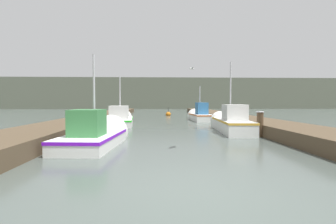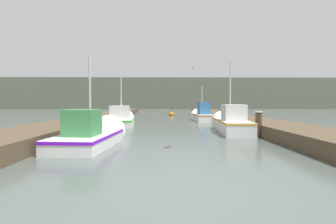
{
  "view_description": "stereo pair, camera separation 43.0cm",
  "coord_description": "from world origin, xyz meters",
  "px_view_note": "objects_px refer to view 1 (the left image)",
  "views": [
    {
      "loc": [
        -0.68,
        -4.62,
        1.61
      ],
      "look_at": [
        0.03,
        11.2,
        0.98
      ],
      "focal_mm": 28.0,
      "sensor_mm": 36.0,
      "label": 1
    },
    {
      "loc": [
        -0.25,
        -4.63,
        1.61
      ],
      "look_at": [
        0.03,
        11.2,
        0.98
      ],
      "focal_mm": 28.0,
      "sensor_mm": 36.0,
      "label": 2
    }
  ],
  "objects_px": {
    "fishing_boat_2": "(120,119)",
    "fishing_boat_0": "(97,135)",
    "fishing_boat_1": "(229,122)",
    "mooring_piling_2": "(260,124)",
    "mooring_piling_1": "(201,110)",
    "fishing_boat_3": "(199,115)",
    "channel_buoy": "(168,114)",
    "mooring_piling_0": "(113,113)",
    "seagull_1": "(192,68)"
  },
  "relations": [
    {
      "from": "fishing_boat_2",
      "to": "fishing_boat_0",
      "type": "bearing_deg",
      "value": -92.31
    },
    {
      "from": "fishing_boat_1",
      "to": "mooring_piling_2",
      "type": "relative_size",
      "value": 5.18
    },
    {
      "from": "fishing_boat_0",
      "to": "mooring_piling_2",
      "type": "height_order",
      "value": "fishing_boat_0"
    },
    {
      "from": "fishing_boat_1",
      "to": "mooring_piling_1",
      "type": "relative_size",
      "value": 4.52
    },
    {
      "from": "fishing_boat_0",
      "to": "fishing_boat_1",
      "type": "height_order",
      "value": "fishing_boat_1"
    },
    {
      "from": "fishing_boat_3",
      "to": "channel_buoy",
      "type": "relative_size",
      "value": 4.5
    },
    {
      "from": "fishing_boat_2",
      "to": "mooring_piling_1",
      "type": "xyz_separation_m",
      "value": [
        7.45,
        9.82,
        0.27
      ]
    },
    {
      "from": "fishing_boat_3",
      "to": "mooring_piling_1",
      "type": "bearing_deg",
      "value": 76.38
    },
    {
      "from": "mooring_piling_2",
      "to": "mooring_piling_0",
      "type": "bearing_deg",
      "value": 129.16
    },
    {
      "from": "fishing_boat_2",
      "to": "fishing_boat_3",
      "type": "distance_m",
      "value": 7.33
    },
    {
      "from": "mooring_piling_0",
      "to": "fishing_boat_0",
      "type": "bearing_deg",
      "value": -83.5
    },
    {
      "from": "channel_buoy",
      "to": "fishing_boat_1",
      "type": "bearing_deg",
      "value": -80.03
    },
    {
      "from": "fishing_boat_2",
      "to": "channel_buoy",
      "type": "xyz_separation_m",
      "value": [
        3.89,
        11.23,
        -0.24
      ]
    },
    {
      "from": "fishing_boat_0",
      "to": "fishing_boat_3",
      "type": "bearing_deg",
      "value": 69.59
    },
    {
      "from": "mooring_piling_0",
      "to": "channel_buoy",
      "type": "relative_size",
      "value": 1.15
    },
    {
      "from": "fishing_boat_0",
      "to": "mooring_piling_0",
      "type": "relative_size",
      "value": 3.63
    },
    {
      "from": "fishing_boat_1",
      "to": "seagull_1",
      "type": "bearing_deg",
      "value": 125.66
    },
    {
      "from": "fishing_boat_2",
      "to": "fishing_boat_3",
      "type": "relative_size",
      "value": 1.15
    },
    {
      "from": "fishing_boat_2",
      "to": "channel_buoy",
      "type": "distance_m",
      "value": 11.88
    },
    {
      "from": "fishing_boat_2",
      "to": "fishing_boat_3",
      "type": "bearing_deg",
      "value": 27.41
    },
    {
      "from": "fishing_boat_0",
      "to": "fishing_boat_2",
      "type": "bearing_deg",
      "value": 96.94
    },
    {
      "from": "mooring_piling_2",
      "to": "fishing_boat_1",
      "type": "bearing_deg",
      "value": 104.19
    },
    {
      "from": "fishing_boat_3",
      "to": "mooring_piling_1",
      "type": "height_order",
      "value": "fishing_boat_3"
    },
    {
      "from": "channel_buoy",
      "to": "fishing_boat_2",
      "type": "bearing_deg",
      "value": -109.12
    },
    {
      "from": "fishing_boat_3",
      "to": "mooring_piling_1",
      "type": "xyz_separation_m",
      "value": [
        1.21,
        5.96,
        0.23
      ]
    },
    {
      "from": "mooring_piling_2",
      "to": "seagull_1",
      "type": "height_order",
      "value": "seagull_1"
    },
    {
      "from": "seagull_1",
      "to": "mooring_piling_1",
      "type": "bearing_deg",
      "value": 160.85
    },
    {
      "from": "fishing_boat_2",
      "to": "mooring_piling_2",
      "type": "height_order",
      "value": "fishing_boat_2"
    },
    {
      "from": "mooring_piling_0",
      "to": "mooring_piling_2",
      "type": "xyz_separation_m",
      "value": [
        8.34,
        -10.24,
        -0.04
      ]
    },
    {
      "from": "fishing_boat_1",
      "to": "mooring_piling_1",
      "type": "bearing_deg",
      "value": 90.19
    },
    {
      "from": "mooring_piling_0",
      "to": "seagull_1",
      "type": "relative_size",
      "value": 2.23
    },
    {
      "from": "fishing_boat_1",
      "to": "fishing_boat_3",
      "type": "bearing_deg",
      "value": 96.27
    },
    {
      "from": "mooring_piling_1",
      "to": "seagull_1",
      "type": "bearing_deg",
      "value": -103.0
    },
    {
      "from": "fishing_boat_2",
      "to": "mooring_piling_0",
      "type": "relative_size",
      "value": 4.5
    },
    {
      "from": "fishing_boat_1",
      "to": "seagull_1",
      "type": "distance_m",
      "value": 4.66
    },
    {
      "from": "fishing_boat_0",
      "to": "fishing_boat_2",
      "type": "distance_m",
      "value": 8.67
    },
    {
      "from": "mooring_piling_0",
      "to": "mooring_piling_2",
      "type": "distance_m",
      "value": 13.21
    },
    {
      "from": "fishing_boat_0",
      "to": "mooring_piling_2",
      "type": "relative_size",
      "value": 3.87
    },
    {
      "from": "mooring_piling_2",
      "to": "fishing_boat_0",
      "type": "bearing_deg",
      "value": -164.98
    },
    {
      "from": "fishing_boat_3",
      "to": "channel_buoy",
      "type": "distance_m",
      "value": 7.74
    },
    {
      "from": "mooring_piling_2",
      "to": "channel_buoy",
      "type": "height_order",
      "value": "mooring_piling_2"
    },
    {
      "from": "channel_buoy",
      "to": "mooring_piling_1",
      "type": "bearing_deg",
      "value": -21.6
    },
    {
      "from": "fishing_boat_1",
      "to": "mooring_piling_2",
      "type": "bearing_deg",
      "value": -72.15
    },
    {
      "from": "mooring_piling_0",
      "to": "mooring_piling_1",
      "type": "bearing_deg",
      "value": 36.81
    },
    {
      "from": "mooring_piling_1",
      "to": "seagull_1",
      "type": "distance_m",
      "value": 11.91
    },
    {
      "from": "fishing_boat_0",
      "to": "mooring_piling_1",
      "type": "bearing_deg",
      "value": 73.8
    },
    {
      "from": "fishing_boat_1",
      "to": "channel_buoy",
      "type": "bearing_deg",
      "value": 103.63
    },
    {
      "from": "mooring_piling_2",
      "to": "seagull_1",
      "type": "xyz_separation_m",
      "value": [
        -2.4,
        5.42,
        3.19
      ]
    },
    {
      "from": "fishing_boat_2",
      "to": "seagull_1",
      "type": "height_order",
      "value": "seagull_1"
    },
    {
      "from": "fishing_boat_1",
      "to": "fishing_boat_3",
      "type": "xyz_separation_m",
      "value": [
        -0.36,
        8.01,
        -0.03
      ]
    }
  ]
}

